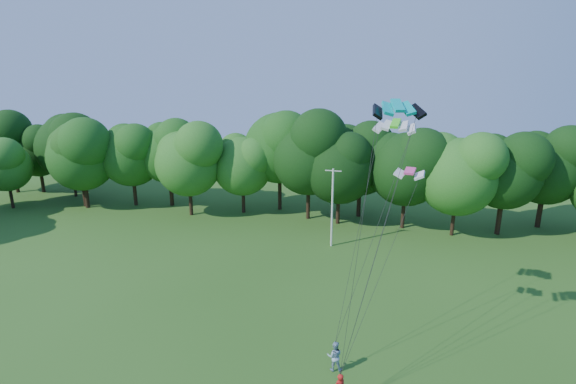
# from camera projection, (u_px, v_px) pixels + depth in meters

# --- Properties ---
(utility_pole) EXTENTS (1.60, 0.20, 7.97)m
(utility_pole) POSITION_uv_depth(u_px,v_px,m) (332.00, 207.00, 44.09)
(utility_pole) COLOR silver
(utility_pole) RESTS_ON ground
(kite_flyer_right) EXTENTS (1.01, 0.83, 1.90)m
(kite_flyer_right) POSITION_uv_depth(u_px,v_px,m) (335.00, 356.00, 26.72)
(kite_flyer_right) COLOR #89A8BE
(kite_flyer_right) RESTS_ON ground
(kite_teal) EXTENTS (2.78, 1.79, 0.63)m
(kite_teal) POSITION_uv_depth(u_px,v_px,m) (398.00, 106.00, 22.92)
(kite_teal) COLOR #05AAA8
(kite_teal) RESTS_ON ground
(kite_green) EXTENTS (2.69, 1.59, 0.54)m
(kite_green) POSITION_uv_depth(u_px,v_px,m) (396.00, 123.00, 27.97)
(kite_green) COLOR #46E121
(kite_green) RESTS_ON ground
(kite_pink) EXTENTS (1.92, 1.22, 0.32)m
(kite_pink) POSITION_uv_depth(u_px,v_px,m) (410.00, 171.00, 27.02)
(kite_pink) COLOR #E7408D
(kite_pink) RESTS_ON ground
(tree_back_west) EXTENTS (8.47, 8.47, 12.32)m
(tree_back_west) POSITION_uv_depth(u_px,v_px,m) (78.00, 147.00, 55.60)
(tree_back_west) COLOR #332314
(tree_back_west) RESTS_ON ground
(tree_back_center) EXTENTS (8.84, 8.84, 12.86)m
(tree_back_center) POSITION_uv_depth(u_px,v_px,m) (340.00, 155.00, 49.31)
(tree_back_center) COLOR black
(tree_back_center) RESTS_ON ground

